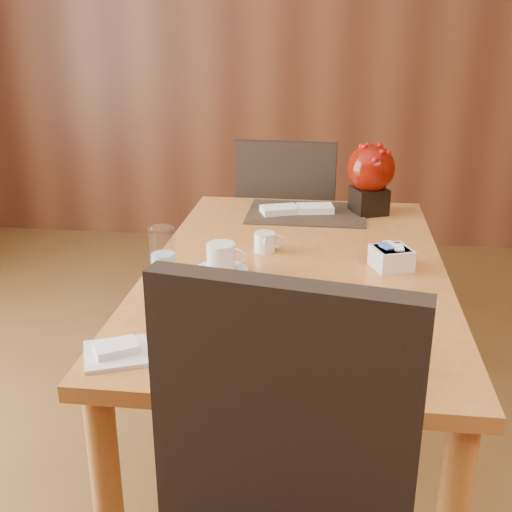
# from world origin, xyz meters

# --- Properties ---
(back_wall) EXTENTS (5.00, 0.02, 2.80)m
(back_wall) POSITION_xyz_m (0.00, 3.00, 1.40)
(back_wall) COLOR #5D301B
(back_wall) RESTS_ON ground
(dining_table) EXTENTS (0.90, 1.50, 0.75)m
(dining_table) POSITION_xyz_m (0.00, 0.60, 0.65)
(dining_table) COLOR #BE7434
(dining_table) RESTS_ON ground
(placemat_near) EXTENTS (0.45, 0.33, 0.01)m
(placemat_near) POSITION_xyz_m (0.00, 0.05, 0.75)
(placemat_near) COLOR black
(placemat_near) RESTS_ON dining_table
(placemat_far) EXTENTS (0.45, 0.33, 0.01)m
(placemat_far) POSITION_xyz_m (0.00, 1.15, 0.75)
(placemat_far) COLOR black
(placemat_far) RESTS_ON dining_table
(soup_setting) EXTENTS (0.32, 0.32, 0.11)m
(soup_setting) POSITION_xyz_m (-0.01, 0.02, 0.81)
(soup_setting) COLOR silver
(soup_setting) RESTS_ON dining_table
(coffee_cup) EXTENTS (0.16, 0.16, 0.09)m
(coffee_cup) POSITION_xyz_m (-0.22, 0.51, 0.79)
(coffee_cup) COLOR silver
(coffee_cup) RESTS_ON dining_table
(water_glass) EXTENTS (0.09, 0.09, 0.17)m
(water_glass) POSITION_xyz_m (-0.37, 0.41, 0.83)
(water_glass) COLOR white
(water_glass) RESTS_ON dining_table
(creamer_jug) EXTENTS (0.10, 0.10, 0.06)m
(creamer_jug) POSITION_xyz_m (-0.11, 0.71, 0.78)
(creamer_jug) COLOR silver
(creamer_jug) RESTS_ON dining_table
(sugar_caddy) EXTENTS (0.14, 0.14, 0.06)m
(sugar_caddy) POSITION_xyz_m (0.29, 0.61, 0.78)
(sugar_caddy) COLOR silver
(sugar_caddy) RESTS_ON dining_table
(berry_decor) EXTENTS (0.18, 0.18, 0.27)m
(berry_decor) POSITION_xyz_m (0.24, 1.19, 0.90)
(berry_decor) COLOR black
(berry_decor) RESTS_ON dining_table
(napkins_far) EXTENTS (0.29, 0.16, 0.02)m
(napkins_far) POSITION_xyz_m (-0.03, 1.15, 0.77)
(napkins_far) COLOR white
(napkins_far) RESTS_ON dining_table
(bread_plate) EXTENTS (0.19, 0.19, 0.01)m
(bread_plate) POSITION_xyz_m (-0.37, -0.01, 0.75)
(bread_plate) COLOR silver
(bread_plate) RESTS_ON dining_table
(far_chair) EXTENTS (0.47, 0.48, 0.97)m
(far_chair) POSITION_xyz_m (-0.10, 1.58, 0.55)
(far_chair) COLOR black
(far_chair) RESTS_ON ground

